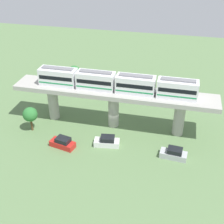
% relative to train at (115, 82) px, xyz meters
% --- Properties ---
extents(ground_plane, '(120.00, 120.00, 0.00)m').
position_rel_train_xyz_m(ground_plane, '(0.00, -0.31, -8.78)').
color(ground_plane, '#5B7A4C').
extents(viaduct, '(5.20, 35.80, 7.24)m').
position_rel_train_xyz_m(viaduct, '(0.00, -0.31, -3.09)').
color(viaduct, '#A8A59E').
rests_on(viaduct, ground).
extents(train, '(2.64, 27.45, 3.24)m').
position_rel_train_xyz_m(train, '(0.00, 0.00, 0.00)').
color(train, white).
rests_on(train, viaduct).
extents(parked_car_red, '(2.67, 4.49, 1.76)m').
position_rel_train_xyz_m(parked_car_red, '(8.28, -7.05, -8.03)').
color(parked_car_red, red).
rests_on(parked_car_red, ground).
extents(parked_car_silver, '(2.17, 4.34, 1.76)m').
position_rel_train_xyz_m(parked_car_silver, '(6.84, 11.09, -8.03)').
color(parked_car_silver, '#B2B5BA').
rests_on(parked_car_silver, ground).
extents(parked_car_white, '(2.36, 4.41, 1.76)m').
position_rel_train_xyz_m(parked_car_white, '(6.19, 0.02, -8.03)').
color(parked_car_white, white).
rests_on(parked_car_white, ground).
extents(tree_near_viaduct, '(2.62, 2.62, 4.61)m').
position_rel_train_xyz_m(tree_near_viaduct, '(4.94, -14.22, -5.51)').
color(tree_near_viaduct, brown).
rests_on(tree_near_viaduct, ground).
extents(tree_mid_lot, '(3.18, 3.18, 4.96)m').
position_rel_train_xyz_m(tree_mid_lot, '(-10.69, -2.73, -5.43)').
color(tree_mid_lot, brown).
rests_on(tree_mid_lot, ground).
extents(tree_far_corner, '(2.88, 2.88, 5.36)m').
position_rel_train_xyz_m(tree_far_corner, '(-13.04, -12.34, -4.90)').
color(tree_far_corner, brown).
rests_on(tree_far_corner, ground).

